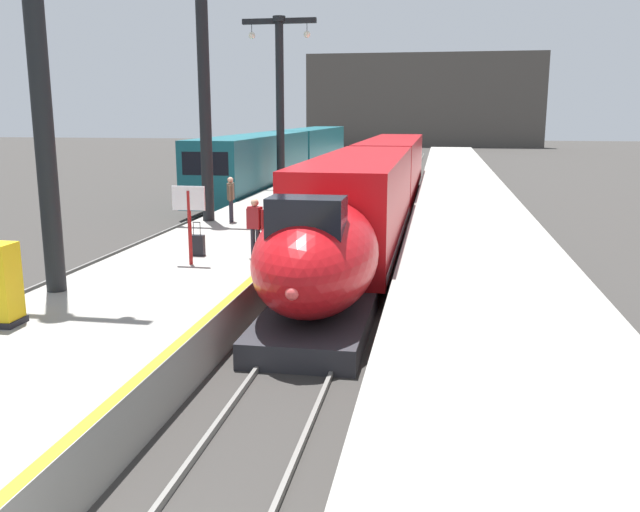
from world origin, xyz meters
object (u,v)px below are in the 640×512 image
(rolling_suitcase, at_px, (197,245))
(departure_info_board, at_px, (189,209))
(highspeed_train_main, at_px, (377,184))
(station_column_distant, at_px, (280,86))
(passenger_mid_platform, at_px, (231,196))
(station_column_mid, at_px, (33,8))
(passenger_near_edge, at_px, (255,224))
(station_column_far, at_px, (204,69))
(regional_train_adjacent, at_px, (289,154))

(rolling_suitcase, bearing_deg, departure_info_board, -78.88)
(highspeed_train_main, height_order, station_column_distant, station_column_distant)
(passenger_mid_platform, height_order, rolling_suitcase, passenger_mid_platform)
(station_column_mid, distance_m, passenger_near_edge, 7.59)
(station_column_far, distance_m, departure_info_board, 8.71)
(highspeed_train_main, bearing_deg, station_column_far, -135.05)
(passenger_near_edge, bearing_deg, rolling_suitcase, 178.18)
(highspeed_train_main, distance_m, regional_train_adjacent, 19.96)
(passenger_near_edge, distance_m, passenger_mid_platform, 6.64)
(rolling_suitcase, bearing_deg, station_column_mid, -113.45)
(highspeed_train_main, distance_m, rolling_suitcase, 12.85)
(regional_train_adjacent, bearing_deg, station_column_mid, -86.37)
(regional_train_adjacent, xyz_separation_m, passenger_mid_platform, (3.17, -24.36, -0.09))
(regional_train_adjacent, height_order, passenger_mid_platform, regional_train_adjacent)
(highspeed_train_main, bearing_deg, passenger_near_edge, -100.70)
(regional_train_adjacent, bearing_deg, departure_info_board, -82.29)
(passenger_mid_platform, distance_m, rolling_suitcase, 6.16)
(passenger_mid_platform, bearing_deg, passenger_near_edge, -66.84)
(station_column_distant, relative_size, departure_info_board, 4.26)
(station_column_mid, bearing_deg, passenger_mid_platform, 84.61)
(station_column_distant, xyz_separation_m, passenger_near_edge, (3.59, -18.42, -4.45))
(highspeed_train_main, height_order, departure_info_board, highspeed_train_main)
(station_column_mid, bearing_deg, regional_train_adjacent, 93.63)
(station_column_far, relative_size, passenger_mid_platform, 5.50)
(passenger_mid_platform, bearing_deg, highspeed_train_main, 51.20)
(station_column_mid, relative_size, station_column_distant, 1.16)
(passenger_near_edge, relative_size, departure_info_board, 0.80)
(station_column_distant, height_order, passenger_mid_platform, station_column_distant)
(highspeed_train_main, relative_size, passenger_mid_platform, 22.01)
(highspeed_train_main, relative_size, departure_info_board, 17.54)
(highspeed_train_main, xyz_separation_m, regional_train_adjacent, (-8.10, 18.24, 0.19))
(rolling_suitcase, distance_m, departure_info_board, 1.66)
(station_column_mid, height_order, station_column_far, station_column_mid)
(highspeed_train_main, xyz_separation_m, passenger_near_edge, (-2.31, -12.24, 0.10))
(highspeed_train_main, bearing_deg, regional_train_adjacent, 113.95)
(station_column_mid, bearing_deg, highspeed_train_main, 70.27)
(highspeed_train_main, distance_m, passenger_mid_platform, 7.86)
(station_column_distant, bearing_deg, highspeed_train_main, -46.34)
(station_column_mid, bearing_deg, station_column_far, 90.00)
(station_column_mid, height_order, rolling_suitcase, station_column_mid)
(station_column_far, height_order, station_column_distant, station_column_far)
(passenger_mid_platform, xyz_separation_m, rolling_suitcase, (0.88, -6.05, -0.69))
(regional_train_adjacent, bearing_deg, rolling_suitcase, -82.41)
(regional_train_adjacent, height_order, passenger_near_edge, regional_train_adjacent)
(passenger_near_edge, xyz_separation_m, departure_info_board, (-1.52, -1.06, 0.52))
(regional_train_adjacent, distance_m, passenger_near_edge, 31.02)
(station_column_far, relative_size, rolling_suitcase, 9.46)
(station_column_distant, bearing_deg, station_column_mid, -90.00)
(passenger_mid_platform, relative_size, rolling_suitcase, 1.72)
(passenger_mid_platform, bearing_deg, station_column_far, 166.34)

